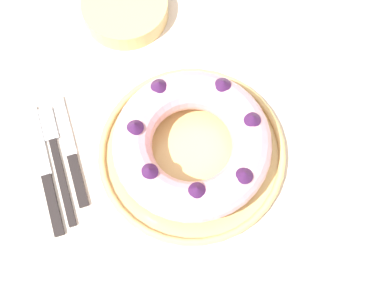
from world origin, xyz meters
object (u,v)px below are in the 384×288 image
Objects in this scene: serving_dish at (192,153)px; serving_knife at (47,178)px; bundt_cake at (192,144)px; fork at (56,156)px; side_bowl at (125,8)px; napkin at (367,128)px; cake_knife at (72,158)px.

serving_dish is 1.34× the size of serving_knife.
bundt_cake is 1.18× the size of fork.
serving_dish is 0.24m from serving_knife.
fork is 1.37× the size of side_bowl.
napkin is (0.30, -0.04, -0.05)m from bundt_cake.
fork is 0.53m from napkin.
serving_knife reaches higher than napkin.
cake_knife is at bearing -122.80° from side_bowl.
side_bowl is 0.48m from napkin.
bundt_cake is at bearing -10.50° from cake_knife.
fork reaches higher than napkin.
serving_knife is 0.55m from napkin.
serving_dish reaches higher than serving_knife.
cake_knife is at bearing -19.97° from fork.
bundt_cake is 0.25m from serving_knife.
napkin is (0.54, -0.08, -0.00)m from serving_knife.
bundt_cake is 0.23m from fork.
side_bowl is (0.16, 0.25, 0.02)m from cake_knife.
serving_dish is at bearing -10.51° from cake_knife.
cake_knife is (-0.19, 0.05, -0.05)m from bundt_cake.
napkin is (0.30, -0.04, -0.01)m from serving_dish.
side_bowl reaches higher than serving_dish.
fork is 0.04m from serving_knife.
cake_knife is 0.30m from side_bowl.
fork is 0.03m from cake_knife.
serving_dish is at bearing -161.16° from bundt_cake.
serving_dish is 0.04m from bundt_cake.
bundt_cake reaches higher than serving_knife.
cake_knife is at bearing 164.27° from serving_dish.
cake_knife is 0.50m from napkin.
bundt_cake is 1.62× the size of side_bowl.
napkin is at bearing -8.50° from serving_dish.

